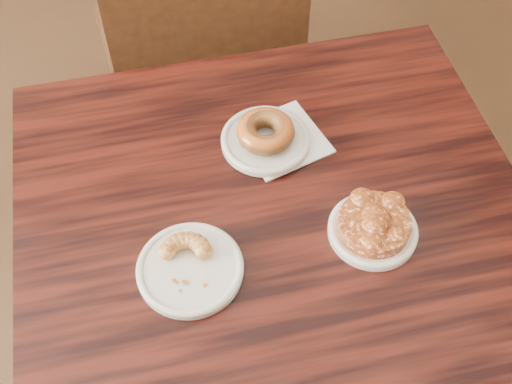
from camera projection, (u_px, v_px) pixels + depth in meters
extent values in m
cube|color=black|center=(275.00, 326.00, 1.35)|extent=(0.87, 0.87, 0.75)
cube|color=white|center=(282.00, 139.00, 1.16)|extent=(0.18, 0.18, 0.00)
cylinder|color=silver|center=(266.00, 140.00, 1.14)|extent=(0.16, 0.16, 0.01)
cylinder|color=white|center=(190.00, 269.00, 0.99)|extent=(0.17, 0.17, 0.01)
cylinder|color=white|center=(372.00, 231.00, 1.03)|extent=(0.14, 0.14, 0.01)
torus|color=#923A15|center=(266.00, 131.00, 1.12)|extent=(0.10, 0.10, 0.04)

